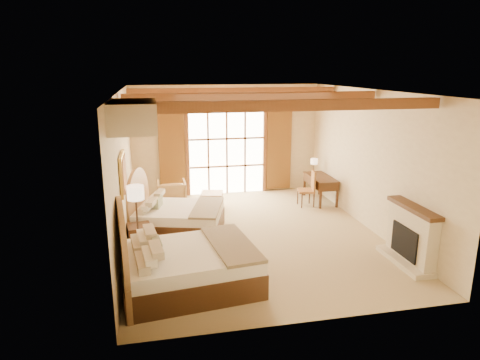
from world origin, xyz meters
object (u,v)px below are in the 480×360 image
object	(u,v)px
bed_far	(172,216)
desk	(320,188)
armchair	(172,193)
bed_near	(179,264)
nightstand	(140,238)

from	to	relation	value
bed_far	desk	size ratio (longest dim) A/B	1.75
bed_far	desk	world-z (taller)	bed_far
bed_far	armchair	bearing A→B (deg)	103.20
bed_near	nightstand	xyz separation A→B (m)	(-0.69, 1.71, -0.17)
bed_near	nightstand	size ratio (longest dim) A/B	4.41
bed_near	armchair	distance (m)	4.59
bed_near	nightstand	distance (m)	1.85
bed_near	desk	world-z (taller)	bed_near
bed_near	armchair	world-z (taller)	bed_near
bed_near	desk	distance (m)	5.94
bed_near	armchair	xyz separation A→B (m)	(0.11, 4.59, -0.10)
bed_near	bed_far	bearing A→B (deg)	82.58
bed_near	bed_far	distance (m)	2.62
bed_near	nightstand	world-z (taller)	bed_near
desk	bed_near	bearing A→B (deg)	-134.96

